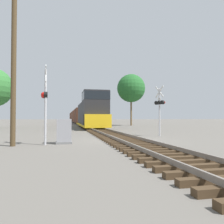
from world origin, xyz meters
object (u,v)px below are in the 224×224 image
(crossing_signal_near, at_px, (45,99))
(crossing_signal_far, at_px, (160,105))
(utility_pole, at_px, (14,51))
(relay_cabinet, at_px, (64,132))
(freight_train, at_px, (78,116))
(tree_mid_background, at_px, (131,88))

(crossing_signal_near, xyz_separation_m, crossing_signal_far, (8.24, 3.87, -0.00))
(crossing_signal_far, relative_size, utility_pole, 0.42)
(crossing_signal_near, relative_size, relay_cabinet, 3.07)
(freight_train, relative_size, relay_cabinet, 58.53)
(crossing_signal_near, relative_size, tree_mid_background, 0.44)
(freight_train, xyz_separation_m, tree_mid_background, (8.21, -23.19, 4.93))
(relay_cabinet, bearing_deg, crossing_signal_far, 25.53)
(utility_pole, xyz_separation_m, tree_mid_background, (14.31, 26.19, 2.00))
(utility_pole, bearing_deg, crossing_signal_near, 6.26)
(tree_mid_background, bearing_deg, relay_cabinet, -114.75)
(utility_pole, distance_m, tree_mid_background, 29.91)
(utility_pole, bearing_deg, freight_train, 82.97)
(crossing_signal_far, height_order, tree_mid_background, tree_mid_background)
(crossing_signal_far, bearing_deg, utility_pole, 95.30)
(freight_train, xyz_separation_m, relay_cabinet, (-3.59, -48.80, -1.18))
(crossing_signal_near, bearing_deg, tree_mid_background, 148.18)
(relay_cabinet, bearing_deg, freight_train, 85.79)
(freight_train, relative_size, crossing_signal_far, 20.19)
(crossing_signal_far, bearing_deg, relay_cabinet, 98.33)
(crossing_signal_near, bearing_deg, crossing_signal_far, 109.55)
(relay_cabinet, relative_size, utility_pole, 0.15)
(crossing_signal_near, height_order, utility_pole, utility_pole)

